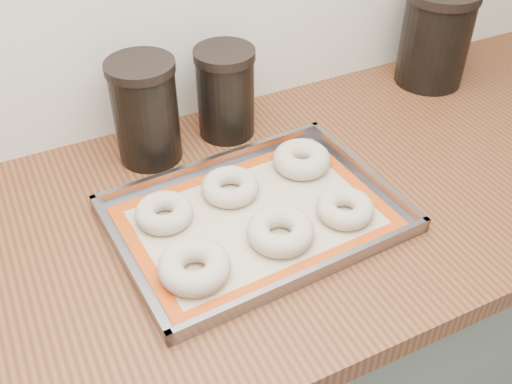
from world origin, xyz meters
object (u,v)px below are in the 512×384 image
bagel_front_left (194,267)px  bagel_front_mid (280,231)px  bagel_back_mid (230,187)px  bagel_front_right (345,208)px  canister_right (435,37)px  canister_mid (226,92)px  baking_tray (256,217)px  canister_left (146,111)px  bagel_back_right (302,159)px  bagel_back_left (164,213)px

bagel_front_left → bagel_front_mid: 0.15m
bagel_back_mid → bagel_front_mid: bearing=-80.0°
bagel_front_right → canister_right: (0.42, 0.31, 0.08)m
canister_mid → canister_right: size_ratio=0.85×
bagel_front_left → canister_mid: 0.40m
baking_tray → canister_left: canister_left is taller
bagel_back_right → bagel_front_left: bearing=-149.6°
bagel_back_left → bagel_back_right: size_ratio=0.92×
bagel_back_left → canister_right: (0.70, 0.19, 0.08)m
bagel_back_left → canister_mid: (0.20, 0.20, 0.07)m
bagel_back_left → bagel_back_right: (0.27, 0.02, 0.00)m
bagel_back_left → canister_left: 0.21m
baking_tray → bagel_back_mid: size_ratio=4.79×
bagel_front_mid → bagel_back_mid: size_ratio=1.08×
bagel_front_mid → baking_tray: bearing=100.1°
canister_left → canister_right: (0.66, -0.00, 0.01)m
canister_left → bagel_back_mid: bearing=-64.3°
bagel_back_right → canister_left: canister_left is taller
bagel_front_mid → bagel_back_left: size_ratio=1.13×
bagel_back_mid → canister_left: canister_left is taller
bagel_back_mid → canister_left: bearing=115.7°
bagel_front_left → canister_right: size_ratio=0.52×
canister_left → canister_mid: size_ratio=1.10×
bagel_back_right → canister_left: size_ratio=0.53×
bagel_front_right → bagel_back_right: 0.15m
baking_tray → bagel_front_right: size_ratio=5.00×
bagel_front_right → baking_tray: bearing=155.2°
canister_left → bagel_back_right: bearing=-35.2°
bagel_back_mid → canister_left: (-0.08, 0.18, 0.08)m
canister_mid → bagel_back_right: bearing=-68.2°
canister_mid → bagel_back_mid: bearing=-112.6°
bagel_front_left → bagel_back_left: bearing=89.6°
bagel_front_right → canister_mid: 0.34m
bagel_front_left → canister_right: (0.70, 0.33, 0.08)m
baking_tray → canister_right: bearing=24.1°
bagel_front_mid → canister_mid: bearing=80.7°
bagel_front_left → bagel_front_right: 0.27m
baking_tray → bagel_front_left: 0.16m
bagel_front_mid → canister_mid: (0.05, 0.33, 0.07)m
bagel_front_left → bagel_front_mid: size_ratio=1.01×
bagel_front_left → bagel_back_mid: 0.20m
canister_left → bagel_front_right: bearing=-53.5°
canister_left → bagel_front_left: bearing=-97.3°
baking_tray → bagel_back_right: size_ratio=4.57×
bagel_front_left → canister_left: (0.04, 0.33, 0.08)m
bagel_front_right → canister_left: canister_left is taller
bagel_back_right → canister_mid: canister_mid is taller
bagel_front_mid → canister_right: size_ratio=0.52×
bagel_front_left → canister_right: canister_right is taller
bagel_back_left → bagel_back_mid: bearing=6.2°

